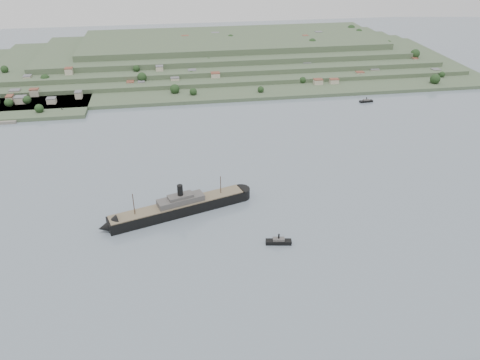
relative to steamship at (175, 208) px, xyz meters
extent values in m
plane|color=slate|center=(36.91, -5.81, -5.05)|extent=(1400.00, 1400.00, 0.00)
cube|color=#384B32|center=(36.91, 354.19, -3.05)|extent=(760.00, 260.00, 4.00)
cube|color=#384B32|center=(56.91, 379.19, 1.45)|extent=(680.00, 220.00, 5.00)
cube|color=#384B32|center=(71.91, 394.19, 6.95)|extent=(600.00, 200.00, 6.00)
cube|color=#384B32|center=(86.91, 409.19, 13.45)|extent=(520.00, 180.00, 7.00)
cube|color=#384B32|center=(101.91, 424.19, 20.95)|extent=(440.00, 160.00, 8.00)
cube|color=#384B32|center=(-163.09, 244.19, -3.05)|extent=(150.00, 90.00, 4.00)
cube|color=slate|center=(-168.09, 202.19, -3.65)|extent=(22.00, 14.00, 2.80)
cube|color=black|center=(2.54, 0.79, -1.14)|extent=(99.98, 42.61, 7.82)
cone|color=black|center=(-45.46, -14.12, -1.14)|extent=(16.78, 16.78, 13.40)
cylinder|color=black|center=(50.54, 15.70, -1.14)|extent=(13.40, 13.40, 7.82)
cube|color=brown|center=(2.54, 0.79, 3.10)|extent=(97.51, 40.88, 0.67)
cube|color=#4B4845|center=(4.68, 1.45, 5.56)|extent=(34.98, 19.54, 4.47)
cube|color=#4B4845|center=(4.68, 1.45, 8.57)|extent=(19.39, 12.77, 2.79)
cylinder|color=black|center=(4.68, 1.45, 12.82)|extent=(4.02, 4.02, 10.05)
cylinder|color=#3D291C|center=(-27.33, -8.49, 10.58)|extent=(0.56, 0.56, 17.87)
cylinder|color=#3D291C|center=(34.54, 10.73, 9.47)|extent=(0.56, 0.56, 15.64)
cube|color=black|center=(65.75, -45.51, -3.70)|extent=(17.41, 7.14, 2.71)
cube|color=#4B4845|center=(65.75, -45.51, -1.67)|extent=(8.09, 4.77, 2.03)
cylinder|color=black|center=(65.75, -45.51, 0.58)|extent=(1.13, 1.13, 3.95)
cube|color=black|center=(-114.48, 219.19, -3.96)|extent=(16.96, 8.70, 2.18)
cube|color=#4B4845|center=(-114.48, 219.19, -2.33)|extent=(8.05, 5.45, 1.63)
cylinder|color=black|center=(-114.48, 219.19, -0.51)|extent=(0.91, 0.91, 3.18)
cube|color=black|center=(226.48, 201.12, -4.00)|extent=(16.20, 5.83, 2.11)
cube|color=#4B4845|center=(226.48, 201.12, -2.41)|extent=(7.43, 4.16, 1.59)
cylinder|color=black|center=(226.48, 201.12, -0.65)|extent=(0.88, 0.88, 3.08)
camera|label=1|loc=(2.66, -285.14, 182.04)|focal=35.00mm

